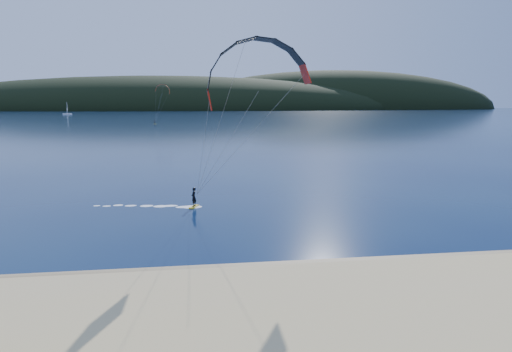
{
  "coord_description": "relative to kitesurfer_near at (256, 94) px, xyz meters",
  "views": [
    {
      "loc": [
        -1.7,
        -20.42,
        10.16
      ],
      "look_at": [
        2.38,
        10.0,
        5.0
      ],
      "focal_mm": 30.28,
      "sensor_mm": 36.0,
      "label": 1
    }
  ],
  "objects": [
    {
      "name": "wet_sand",
      "position": [
        -3.39,
        -13.15,
        -10.92
      ],
      "size": [
        220.0,
        2.5,
        0.1
      ],
      "color": "olive",
      "rests_on": "ground"
    },
    {
      "name": "ground",
      "position": [
        -3.39,
        -17.65,
        -10.97
      ],
      "size": [
        1800.0,
        1800.0,
        0.0
      ],
      "primitive_type": "plane",
      "color": "#08173A",
      "rests_on": "ground"
    },
    {
      "name": "kitesurfer_near",
      "position": [
        0.0,
        0.0,
        0.0
      ],
      "size": [
        21.48,
        7.34,
        14.71
      ],
      "color": "gold",
      "rests_on": "ground"
    },
    {
      "name": "kitesurfer_far",
      "position": [
        -21.84,
        179.09,
        4.61
      ],
      "size": [
        9.33,
        7.99,
        18.21
      ],
      "color": "gold",
      "rests_on": "ground"
    },
    {
      "name": "sailboat",
      "position": [
        -125.45,
        387.21,
        -10.1
      ],
      "size": [
        8.39,
        5.24,
        11.7
      ],
      "color": "white",
      "rests_on": "ground"
    },
    {
      "name": "headland",
      "position": [
        -2.76,
        727.63,
        -10.97
      ],
      "size": [
        1200.0,
        310.0,
        140.0
      ],
      "color": "black",
      "rests_on": "ground"
    }
  ]
}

